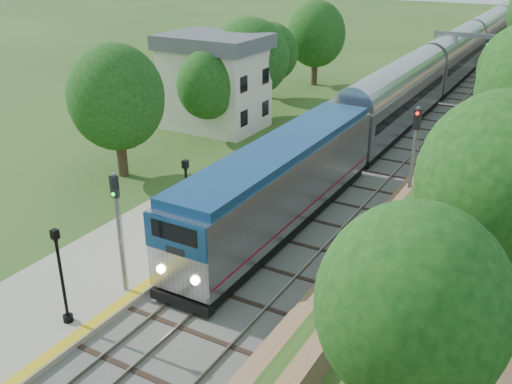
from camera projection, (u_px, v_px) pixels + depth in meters
The scene contains 11 objects.
trackbed at pixel (470, 81), 67.10m from camera, with size 9.50×170.00×0.28m.
platform at pixel (210, 202), 35.34m from camera, with size 6.40×68.00×0.38m, color #9D947E.
yellow_stripe at pixel (249, 209), 33.96m from camera, with size 0.55×68.00×0.01m, color gold.
station_building at pixel (215, 81), 48.92m from camera, with size 8.60×6.60×8.00m.
signal_gantry at pixel (472, 46), 61.00m from camera, with size 8.40×0.38×6.20m.
trees_behind_platform at pixel (174, 104), 40.03m from camera, with size 7.82×53.32×7.21m.
train at pixel (486, 37), 83.27m from camera, with size 3.23×151.14×4.74m.
lamppost_mid at pixel (62, 282), 23.13m from camera, with size 0.42×0.42×4.29m.
lamppost_far at pixel (187, 205), 29.70m from camera, with size 0.44×0.44×4.50m.
signal_platform at pixel (118, 221), 24.67m from camera, with size 0.33×0.27×5.71m.
signal_farside at pixel (413, 155), 30.95m from camera, with size 0.38×0.30×6.92m.
Camera 1 is at (13.29, -10.45, 14.89)m, focal length 40.00 mm.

